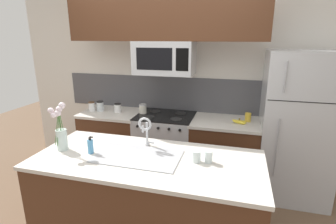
# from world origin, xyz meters

# --- Properties ---
(ground_plane) EXTENTS (10.00, 10.00, 0.00)m
(ground_plane) POSITION_xyz_m (0.00, 0.00, 0.00)
(ground_plane) COLOR brown
(rear_partition) EXTENTS (5.20, 0.10, 2.60)m
(rear_partition) POSITION_xyz_m (0.30, 1.28, 1.30)
(rear_partition) COLOR silver
(rear_partition) RESTS_ON ground
(splash_band) EXTENTS (3.21, 0.01, 0.48)m
(splash_band) POSITION_xyz_m (0.00, 1.22, 1.15)
(splash_band) COLOR #4C4C51
(splash_band) RESTS_ON rear_partition
(back_counter_left) EXTENTS (0.84, 0.65, 0.91)m
(back_counter_left) POSITION_xyz_m (-0.78, 0.90, 0.46)
(back_counter_left) COLOR #4C2B19
(back_counter_left) RESTS_ON ground
(back_counter_right) EXTENTS (0.86, 0.65, 0.91)m
(back_counter_right) POSITION_xyz_m (0.80, 0.90, 0.46)
(back_counter_right) COLOR #4C2B19
(back_counter_right) RESTS_ON ground
(stove_range) EXTENTS (0.76, 0.64, 0.93)m
(stove_range) POSITION_xyz_m (0.00, 0.90, 0.46)
(stove_range) COLOR #B7BABF
(stove_range) RESTS_ON ground
(microwave) EXTENTS (0.74, 0.40, 0.41)m
(microwave) POSITION_xyz_m (0.00, 0.88, 1.68)
(microwave) COLOR #B7BABF
(upper_cabinet_band) EXTENTS (2.40, 0.34, 0.60)m
(upper_cabinet_band) POSITION_xyz_m (0.01, 0.85, 2.18)
(upper_cabinet_band) COLOR #4C2B19
(refrigerator) EXTENTS (0.82, 0.74, 1.79)m
(refrigerator) POSITION_xyz_m (1.62, 0.92, 0.90)
(refrigerator) COLOR #B7BABF
(refrigerator) RESTS_ON ground
(storage_jar_tall) EXTENTS (0.09, 0.09, 0.13)m
(storage_jar_tall) POSITION_xyz_m (-1.09, 0.87, 0.98)
(storage_jar_tall) COLOR silver
(storage_jar_tall) RESTS_ON back_counter_left
(storage_jar_medium) EXTENTS (0.10, 0.10, 0.14)m
(storage_jar_medium) POSITION_xyz_m (-0.97, 0.90, 0.98)
(storage_jar_medium) COLOR silver
(storage_jar_medium) RESTS_ON back_counter_left
(storage_jar_short) EXTENTS (0.10, 0.10, 0.12)m
(storage_jar_short) POSITION_xyz_m (-0.70, 0.91, 0.97)
(storage_jar_short) COLOR silver
(storage_jar_short) RESTS_ON back_counter_left
(storage_jar_squat) EXTENTS (0.10, 0.10, 0.14)m
(storage_jar_squat) POSITION_xyz_m (-0.32, 0.91, 0.98)
(storage_jar_squat) COLOR silver
(storage_jar_squat) RESTS_ON back_counter_left
(banana_bunch) EXTENTS (0.19, 0.12, 0.08)m
(banana_bunch) POSITION_xyz_m (0.96, 0.84, 0.93)
(banana_bunch) COLOR yellow
(banana_bunch) RESTS_ON back_counter_right
(coffee_tin) EXTENTS (0.08, 0.08, 0.11)m
(coffee_tin) POSITION_xyz_m (1.06, 0.95, 0.97)
(coffee_tin) COLOR gold
(coffee_tin) RESTS_ON back_counter_right
(island_counter) EXTENTS (2.02, 0.89, 0.91)m
(island_counter) POSITION_xyz_m (0.19, -0.35, 0.46)
(island_counter) COLOR #4C2B19
(island_counter) RESTS_ON ground
(kitchen_sink) EXTENTS (0.76, 0.44, 0.16)m
(kitchen_sink) POSITION_xyz_m (0.10, -0.35, 0.84)
(kitchen_sink) COLOR #ADAFB5
(kitchen_sink) RESTS_ON island_counter
(sink_faucet) EXTENTS (0.14, 0.14, 0.31)m
(sink_faucet) POSITION_xyz_m (0.10, -0.13, 1.11)
(sink_faucet) COLOR #B7BABF
(sink_faucet) RESTS_ON island_counter
(dish_soap_bottle) EXTENTS (0.06, 0.05, 0.16)m
(dish_soap_bottle) POSITION_xyz_m (-0.34, -0.39, 0.98)
(dish_soap_bottle) COLOR #4C93C6
(dish_soap_bottle) RESTS_ON island_counter
(drinking_glass) EXTENTS (0.07, 0.07, 0.10)m
(drinking_glass) POSITION_xyz_m (0.62, -0.31, 0.96)
(drinking_glass) COLOR silver
(drinking_glass) RESTS_ON island_counter
(spare_glass) EXTENTS (0.07, 0.07, 0.10)m
(spare_glass) POSITION_xyz_m (0.72, -0.29, 0.96)
(spare_glass) COLOR silver
(spare_glass) RESTS_ON island_counter
(flower_vase) EXTENTS (0.13, 0.14, 0.46)m
(flower_vase) POSITION_xyz_m (-0.64, -0.40, 1.07)
(flower_vase) COLOR silver
(flower_vase) RESTS_ON island_counter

